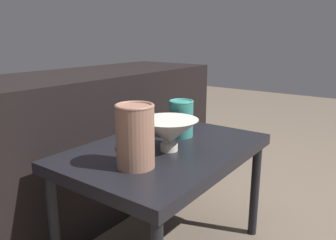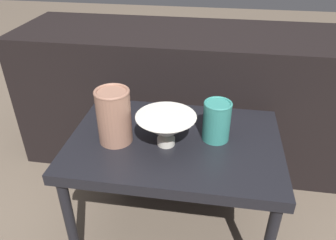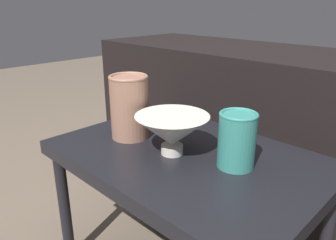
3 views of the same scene
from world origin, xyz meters
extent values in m
cube|color=black|center=(0.00, 0.00, 0.42)|extent=(0.74, 0.51, 0.04)
cylinder|color=black|center=(-0.33, -0.22, 0.20)|extent=(0.04, 0.04, 0.40)
cylinder|color=black|center=(-0.33, 0.22, 0.20)|extent=(0.04, 0.04, 0.40)
cube|color=black|center=(0.00, 0.55, 0.33)|extent=(1.66, 0.50, 0.66)
cylinder|color=silver|center=(-0.03, -0.03, 0.46)|extent=(0.06, 0.06, 0.03)
cone|color=silver|center=(-0.03, -0.03, 0.51)|extent=(0.20, 0.20, 0.09)
cylinder|color=#996B56|center=(-0.20, -0.04, 0.54)|extent=(0.12, 0.12, 0.19)
torus|color=#996B56|center=(-0.20, -0.04, 0.63)|extent=(0.12, 0.12, 0.01)
cylinder|color=teal|center=(0.14, 0.03, 0.51)|extent=(0.09, 0.09, 0.14)
torus|color=teal|center=(0.14, 0.03, 0.58)|extent=(0.10, 0.10, 0.01)
camera|label=1|loc=(-0.89, -0.66, 0.83)|focal=35.00mm
camera|label=2|loc=(0.12, -0.94, 1.11)|focal=35.00mm
camera|label=3|loc=(0.54, -0.62, 0.84)|focal=35.00mm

